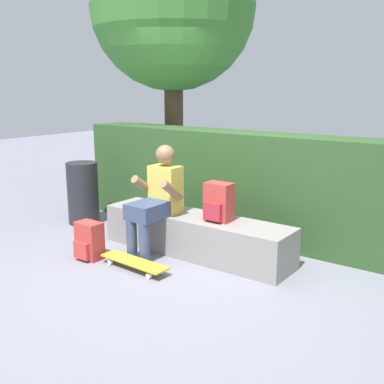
{
  "coord_description": "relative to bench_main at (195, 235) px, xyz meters",
  "views": [
    {
      "loc": [
        2.81,
        -3.54,
        1.8
      ],
      "look_at": [
        -0.12,
        0.44,
        0.66
      ],
      "focal_mm": 43.07,
      "sensor_mm": 36.0,
      "label": 1
    }
  ],
  "objects": [
    {
      "name": "ground_plane",
      "position": [
        0.0,
        -0.34,
        -0.22
      ],
      "size": [
        24.0,
        24.0,
        0.0
      ],
      "primitive_type": "plane",
      "color": "gray"
    },
    {
      "name": "bench_main",
      "position": [
        0.0,
        0.0,
        0.0
      ],
      "size": [
        2.21,
        0.52,
        0.43
      ],
      "color": "gray",
      "rests_on": "ground"
    },
    {
      "name": "person_skater",
      "position": [
        -0.35,
        -0.22,
        0.42
      ],
      "size": [
        0.49,
        0.62,
        1.18
      ],
      "color": "gold",
      "rests_on": "ground"
    },
    {
      "name": "skateboard_near_person",
      "position": [
        -0.23,
        -0.73,
        -0.14
      ],
      "size": [
        0.81,
        0.24,
        0.09
      ],
      "color": "gold",
      "rests_on": "ground"
    },
    {
      "name": "backpack_on_bench",
      "position": [
        0.3,
        -0.01,
        0.41
      ],
      "size": [
        0.28,
        0.23,
        0.4
      ],
      "color": "#B23833",
      "rests_on": "bench_main"
    },
    {
      "name": "backpack_on_ground",
      "position": [
        -0.82,
        -0.79,
        -0.02
      ],
      "size": [
        0.28,
        0.23,
        0.4
      ],
      "color": "#B23833",
      "rests_on": "ground"
    },
    {
      "name": "hedge_row",
      "position": [
        0.28,
        0.88,
        0.42
      ],
      "size": [
        5.07,
        0.54,
        1.27
      ],
      "color": "#2A4A23",
      "rests_on": "ground"
    },
    {
      "name": "tree_behind_bench",
      "position": [
        -1.53,
        1.55,
        2.66
      ],
      "size": [
        2.35,
        2.35,
        4.07
      ],
      "color": "#473323",
      "rests_on": "ground"
    },
    {
      "name": "trash_bin",
      "position": [
        -1.9,
        0.06,
        0.19
      ],
      "size": [
        0.41,
        0.41,
        0.82
      ],
      "color": "#232328",
      "rests_on": "ground"
    }
  ]
}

